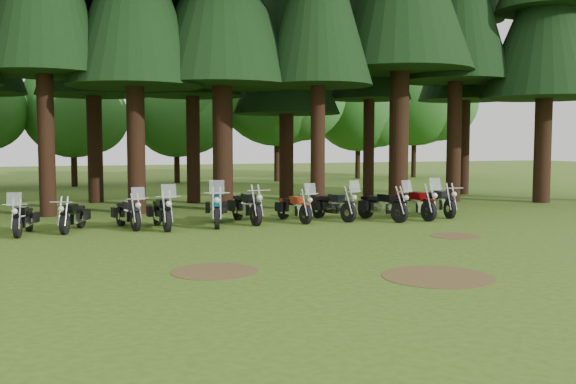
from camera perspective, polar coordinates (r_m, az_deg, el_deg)
name	(u,v)px	position (r m, az deg, el deg)	size (l,w,h in m)	color
ground	(314,248)	(16.04, 2.29, -4.99)	(120.00, 120.00, 0.00)	#355616
pine_back_4	(286,18)	(30.16, -0.15, 15.20)	(4.94, 4.94, 13.78)	black
decid_3	(78,110)	(39.84, -18.19, 6.95)	(6.12, 5.95, 7.65)	black
decid_4	(181,115)	(41.70, -9.50, 6.80)	(5.93, 5.76, 7.41)	black
decid_5	(283,87)	(42.96, -0.42, 9.28)	(8.45, 8.21, 10.56)	black
decid_6	(363,106)	(46.64, 6.72, 7.60)	(7.06, 6.86, 8.82)	black
decid_7	(421,93)	(48.79, 11.73, 8.60)	(8.44, 8.20, 10.55)	black
dirt_patch_0	(214,271)	(13.25, -6.55, -7.00)	(1.80, 1.80, 0.01)	#4C3D1E
dirt_patch_1	(455,236)	(18.60, 14.67, -3.80)	(1.40, 1.40, 0.01)	#4C3D1E
dirt_patch_2	(438,276)	(13.00, 13.18, -7.32)	(2.20, 2.20, 0.01)	#4C3D1E
motorcycle_0	(23,220)	(19.73, -22.47, -2.29)	(0.61, 2.04, 1.28)	black
motorcycle_1	(73,217)	(19.97, -18.57, -2.14)	(0.81, 1.92, 0.81)	black
motorcycle_2	(128,214)	(20.13, -14.04, -1.91)	(0.68, 2.10, 1.32)	black
motorcycle_3	(162,213)	(19.84, -11.15, -1.85)	(0.43, 2.27, 1.43)	black
motorcycle_4	(217,210)	(20.32, -6.37, -1.57)	(0.82, 2.39, 1.51)	black
motorcycle_5	(246,208)	(20.93, -3.72, -1.41)	(0.41, 2.39, 0.97)	black
motorcycle_6	(294,208)	(21.15, 0.56, -1.46)	(0.62, 2.13, 1.34)	black
motorcycle_7	(333,206)	(21.63, 4.03, -1.29)	(0.95, 2.19, 1.40)	black
motorcycle_8	(382,207)	(21.70, 8.40, -1.30)	(0.97, 2.20, 1.41)	black
motorcycle_9	(414,205)	(22.39, 11.14, -1.10)	(0.57, 2.34, 1.47)	black
motorcycle_10	(439,203)	(23.43, 13.26, -0.96)	(0.40, 2.24, 0.91)	black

